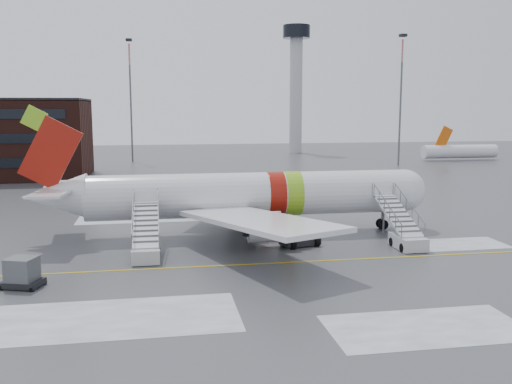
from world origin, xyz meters
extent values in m
plane|color=#494C4F|center=(0.00, 0.00, 0.00)|extent=(260.00, 260.00, 0.00)
cylinder|color=silver|center=(4.91, 8.62, 3.50)|extent=(28.00, 3.80, 3.80)
sphere|color=silver|center=(18.91, 8.62, 3.50)|extent=(3.80, 3.80, 3.80)
cube|color=black|center=(19.95, 8.62, 4.00)|extent=(1.09, 1.60, 0.97)
cone|color=silver|center=(-11.49, 8.62, 3.75)|extent=(5.20, 3.72, 3.72)
cube|color=maroon|center=(-11.59, 8.62, 7.30)|extent=(5.27, 0.30, 6.09)
cube|color=#87C31F|center=(-12.69, 8.62, 10.10)|extent=(2.16, 0.26, 2.16)
cube|color=silver|center=(-11.29, 11.22, 4.40)|extent=(3.07, 4.85, 0.18)
cube|color=silver|center=(-11.29, 6.02, 4.40)|extent=(3.07, 4.85, 0.18)
cube|color=silver|center=(3.91, 17.12, 2.90)|extent=(10.72, 15.97, 1.13)
cube|color=silver|center=(3.91, 0.12, 2.90)|extent=(10.72, 15.97, 1.13)
cylinder|color=silver|center=(5.41, 13.82, 1.55)|extent=(3.40, 2.10, 2.10)
cylinder|color=silver|center=(5.41, 3.42, 1.55)|extent=(3.40, 2.10, 2.10)
cylinder|color=#595B60|center=(16.91, 8.62, 0.90)|extent=(0.20, 0.20, 1.80)
cylinder|color=black|center=(16.91, 8.62, 0.45)|extent=(0.90, 0.56, 0.90)
cylinder|color=black|center=(4.41, 11.02, 0.45)|extent=(0.90, 0.56, 0.90)
cylinder|color=black|center=(4.41, 6.22, 0.45)|extent=(0.90, 0.56, 0.90)
cube|color=silver|center=(16.08, 1.32, 0.55)|extent=(2.00, 3.20, 1.00)
cube|color=silver|center=(16.08, 3.42, 2.23)|extent=(1.90, 5.87, 2.52)
cube|color=silver|center=(16.08, 6.72, 3.40)|extent=(1.90, 1.40, 0.15)
cylinder|color=#595B60|center=(16.08, 6.32, 1.70)|extent=(0.16, 0.16, 3.40)
cylinder|color=black|center=(15.18, 0.32, 0.35)|extent=(0.25, 0.70, 0.70)
cylinder|color=black|center=(16.98, 2.32, 0.35)|extent=(0.25, 0.70, 0.70)
cube|color=#ADB0B4|center=(-4.09, 1.32, 0.55)|extent=(2.00, 3.20, 1.00)
cube|color=#ADB0B4|center=(-4.09, 3.42, 2.23)|extent=(1.90, 5.87, 2.52)
cube|color=#ADB0B4|center=(-4.09, 6.72, 3.40)|extent=(1.90, 1.40, 0.15)
cylinder|color=#595B60|center=(-4.09, 6.32, 1.70)|extent=(0.16, 0.16, 3.40)
cylinder|color=black|center=(-4.99, 0.32, 0.35)|extent=(0.25, 0.70, 0.70)
cylinder|color=black|center=(-3.19, 2.32, 0.35)|extent=(0.25, 0.70, 0.70)
cube|color=black|center=(7.97, 3.72, 0.48)|extent=(3.33, 2.34, 0.75)
cube|color=white|center=(7.45, 3.58, 1.24)|extent=(1.85, 1.85, 0.97)
cube|color=black|center=(7.45, 3.58, 1.61)|extent=(1.61, 1.69, 0.16)
cylinder|color=black|center=(7.13, 2.71, 0.38)|extent=(0.51, 0.81, 0.75)
cylinder|color=black|center=(9.21, 3.28, 0.38)|extent=(0.51, 0.81, 0.75)
cylinder|color=black|center=(6.74, 4.16, 0.38)|extent=(0.51, 0.81, 0.75)
cylinder|color=black|center=(8.81, 4.73, 0.38)|extent=(0.51, 0.81, 0.75)
cube|color=black|center=(-11.48, -3.63, 0.26)|extent=(2.69, 2.31, 0.36)
cube|color=#55585C|center=(-11.48, -3.63, 1.09)|extent=(2.07, 2.01, 1.55)
cylinder|color=black|center=(-12.51, -4.35, 0.16)|extent=(0.28, 0.35, 0.31)
cylinder|color=black|center=(-10.45, -2.90, 0.16)|extent=(0.28, 0.35, 0.31)
cylinder|color=#B2B5BA|center=(30.00, 95.00, 14.00)|extent=(3.00, 3.00, 28.00)
cylinder|color=black|center=(30.00, 95.00, 28.50)|extent=(6.40, 6.40, 3.00)
cylinder|color=#595B60|center=(42.00, 62.00, 9.60)|extent=(0.36, 0.36, 19.20)
cylinder|color=#CC7272|center=(42.00, 62.00, 21.12)|extent=(0.32, 0.32, 4.32)
cube|color=black|center=(42.00, 62.00, 24.00)|extent=(1.20, 1.20, 0.50)
cylinder|color=#595B60|center=(-8.00, 78.00, 9.60)|extent=(0.36, 0.36, 19.20)
cylinder|color=#CC7272|center=(-8.00, 78.00, 21.12)|extent=(0.32, 0.32, 4.32)
cube|color=black|center=(-8.00, 78.00, 24.00)|extent=(1.20, 1.20, 0.50)
camera|label=1|loc=(-3.12, -39.46, 11.00)|focal=40.00mm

